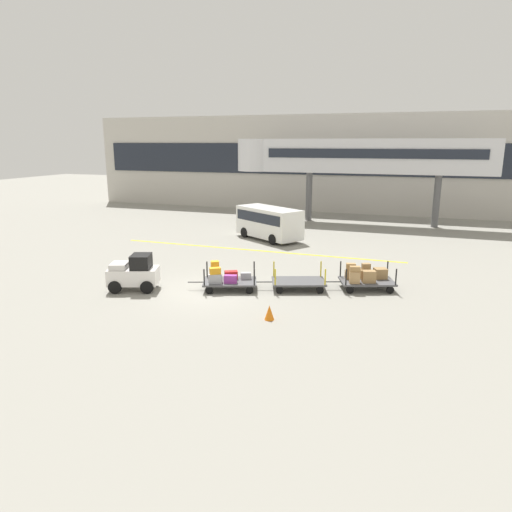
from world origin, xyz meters
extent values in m
plane|color=gray|center=(0.00, 0.00, 0.00)|extent=(120.00, 120.00, 0.00)
cube|color=yellow|center=(-0.68, 8.04, 0.00)|extent=(17.43, 0.35, 0.01)
cube|color=#BCB7AD|center=(0.00, 26.00, 4.36)|extent=(46.99, 2.40, 8.72)
cube|color=#1E232D|center=(0.00, 24.75, 4.80)|extent=(44.64, 0.12, 2.80)
cube|color=silver|center=(4.66, 20.00, 5.25)|extent=(17.80, 2.20, 2.60)
cylinder|color=silver|center=(-4.84, 20.00, 5.25)|extent=(3.00, 3.00, 2.60)
cube|color=#1E232D|center=(4.66, 18.86, 5.45)|extent=(16.02, 0.08, 0.70)
cylinder|color=#59595B|center=(-0.24, 20.00, 1.97)|extent=(0.50, 0.50, 3.95)
cylinder|color=#59595B|center=(9.55, 20.00, 1.97)|extent=(0.50, 0.50, 3.95)
cube|color=white|center=(-3.14, -0.89, 0.63)|extent=(2.35, 1.75, 0.70)
cube|color=black|center=(-2.79, -0.76, 1.28)|extent=(1.09, 1.20, 0.60)
cube|color=silver|center=(-3.68, -1.08, 1.10)|extent=(0.98, 1.12, 0.24)
cylinder|color=black|center=(-3.96, -0.63, 0.28)|extent=(0.59, 0.36, 0.56)
cylinder|color=black|center=(-3.61, -1.61, 0.28)|extent=(0.59, 0.36, 0.56)
cylinder|color=black|center=(-2.68, -0.17, 0.28)|extent=(0.59, 0.36, 0.56)
cylinder|color=black|center=(-2.32, -1.15, 0.28)|extent=(0.59, 0.36, 0.56)
cube|color=#4C4C4F|center=(0.81, 0.54, 0.36)|extent=(2.64, 2.10, 0.08)
cylinder|color=black|center=(-0.40, 0.78, 0.75)|extent=(0.06, 0.06, 0.70)
cylinder|color=black|center=(0.03, -0.43, 0.75)|extent=(0.06, 0.06, 0.70)
cylinder|color=black|center=(1.59, 1.50, 0.75)|extent=(0.06, 0.06, 0.70)
cylinder|color=black|center=(2.02, 0.29, 0.75)|extent=(0.06, 0.06, 0.70)
cylinder|color=black|center=(-0.20, 0.80, 0.16)|extent=(0.33, 0.20, 0.32)
cylinder|color=black|center=(0.20, -0.32, 0.16)|extent=(0.33, 0.20, 0.32)
cylinder|color=black|center=(1.42, 1.39, 0.16)|extent=(0.33, 0.20, 0.32)
cylinder|color=black|center=(1.82, 0.27, 0.16)|extent=(0.33, 0.20, 0.32)
cylinder|color=#333333|center=(-0.60, 0.03, 0.34)|extent=(0.68, 0.28, 0.05)
cube|color=#726651|center=(0.07, 0.61, 0.63)|extent=(0.46, 0.38, 0.46)
cube|color=#99999E|center=(0.34, 0.03, 0.60)|extent=(0.65, 0.53, 0.40)
cube|color=red|center=(0.74, 0.83, 0.58)|extent=(0.66, 0.56, 0.35)
cube|color=#8C338C|center=(0.96, 0.23, 0.58)|extent=(0.59, 0.39, 0.35)
cube|color=#99999E|center=(1.36, 1.03, 0.54)|extent=(0.52, 0.41, 0.29)
cube|color=orange|center=(0.07, 0.61, 1.03)|extent=(0.45, 0.44, 0.35)
cube|color=orange|center=(0.34, 0.03, 0.94)|extent=(0.54, 0.48, 0.27)
cube|color=#4C4C4F|center=(3.63, 1.55, 0.36)|extent=(2.64, 2.10, 0.08)
cylinder|color=gold|center=(2.42, 1.80, 0.75)|extent=(0.06, 0.06, 0.70)
cylinder|color=gold|center=(2.86, 0.59, 0.75)|extent=(0.06, 0.06, 0.70)
cylinder|color=gold|center=(4.41, 2.52, 0.75)|extent=(0.06, 0.06, 0.70)
cylinder|color=gold|center=(4.85, 1.31, 0.75)|extent=(0.06, 0.06, 0.70)
cylinder|color=black|center=(2.62, 1.82, 0.16)|extent=(0.33, 0.20, 0.32)
cylinder|color=black|center=(3.02, 0.70, 0.16)|extent=(0.33, 0.20, 0.32)
cylinder|color=black|center=(4.24, 2.41, 0.16)|extent=(0.33, 0.20, 0.32)
cylinder|color=black|center=(4.65, 1.29, 0.16)|extent=(0.33, 0.20, 0.32)
cylinder|color=#333333|center=(2.22, 1.05, 0.34)|extent=(0.68, 0.28, 0.05)
cube|color=#4C4C4F|center=(6.45, 2.57, 0.36)|extent=(2.64, 2.10, 0.08)
cylinder|color=black|center=(5.24, 2.82, 0.75)|extent=(0.06, 0.06, 0.70)
cylinder|color=black|center=(5.68, 1.61, 0.75)|extent=(0.06, 0.06, 0.70)
cylinder|color=black|center=(7.23, 3.54, 0.75)|extent=(0.06, 0.06, 0.70)
cylinder|color=black|center=(7.67, 2.32, 0.75)|extent=(0.06, 0.06, 0.70)
cylinder|color=black|center=(5.44, 2.84, 0.16)|extent=(0.33, 0.20, 0.32)
cylinder|color=black|center=(5.85, 1.72, 0.16)|extent=(0.33, 0.20, 0.32)
cylinder|color=black|center=(7.06, 3.42, 0.16)|extent=(0.33, 0.20, 0.32)
cylinder|color=black|center=(7.47, 2.30, 0.16)|extent=(0.33, 0.20, 0.32)
cylinder|color=#333333|center=(5.04, 2.06, 0.34)|extent=(0.68, 0.28, 0.05)
cube|color=#9E7A4C|center=(5.72, 2.63, 0.58)|extent=(0.55, 0.50, 0.35)
cube|color=tan|center=(5.98, 2.02, 0.66)|extent=(0.51, 0.46, 0.51)
cube|color=olive|center=(6.35, 2.91, 0.59)|extent=(0.63, 0.60, 0.39)
cube|color=#9E7A4C|center=(6.55, 2.30, 0.66)|extent=(0.64, 0.52, 0.52)
cube|color=#9E7A4C|center=(6.96, 3.10, 0.63)|extent=(0.67, 0.63, 0.46)
cube|color=#A87F4C|center=(5.72, 2.63, 0.92)|extent=(0.46, 0.35, 0.34)
cube|color=#A87F4C|center=(5.98, 2.02, 1.02)|extent=(0.49, 0.37, 0.22)
cube|color=#9E7A4C|center=(6.35, 2.91, 0.93)|extent=(0.43, 0.38, 0.29)
cube|color=white|center=(-0.92, 11.46, 1.15)|extent=(5.07, 4.19, 1.90)
cube|color=#1E232D|center=(-0.92, 11.46, 1.55)|extent=(4.77, 4.02, 0.64)
cylinder|color=black|center=(-2.64, 11.52, 0.34)|extent=(0.70, 0.57, 0.68)
cylinder|color=black|center=(-0.14, 9.92, 0.34)|extent=(0.70, 0.57, 0.68)
cone|color=orange|center=(3.53, -2.29, 0.28)|extent=(0.36, 0.36, 0.55)
camera|label=1|loc=(8.35, -17.47, 6.29)|focal=32.68mm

